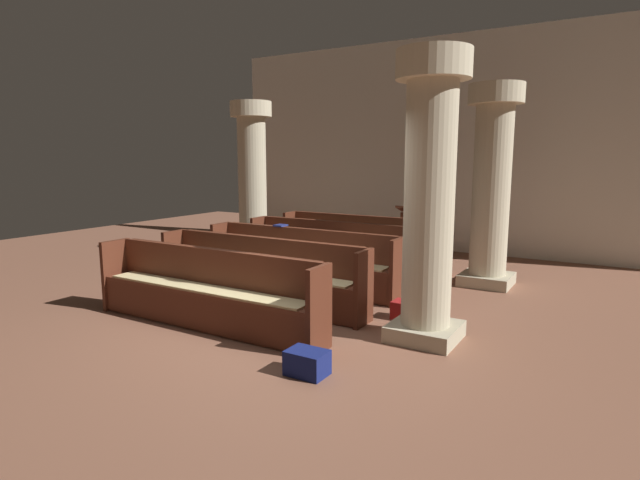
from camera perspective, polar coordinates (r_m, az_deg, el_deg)
The scene contains 14 objects.
ground_plane at distance 6.26m, azimuth -5.04°, elevation -9.57°, with size 19.20×19.20×0.00m, color brown.
back_wall at distance 11.42m, azimuth 13.31°, elevation 10.17°, with size 10.00×0.16×4.50m, color silver.
pew_row_0 at distance 9.60m, azimuth 4.61°, elevation 0.08°, with size 3.24×0.46×0.92m.
pew_row_1 at distance 8.70m, azimuth 1.57°, elevation -0.85°, with size 3.24×0.46×0.92m.
pew_row_2 at distance 7.83m, azimuth -2.16°, elevation -1.99°, with size 3.24×0.47×0.92m.
pew_row_3 at distance 7.01m, azimuth -6.80°, elevation -3.39°, with size 3.24×0.46×0.92m.
pew_row_4 at distance 6.24m, azimuth -12.65°, elevation -5.11°, with size 3.24×0.46×0.92m.
pillar_aisle_side at distance 8.38m, azimuth 18.57°, elevation 6.06°, with size 0.82×0.82×3.10m.
pillar_far_side at distance 10.53m, azimuth -7.56°, elevation 7.01°, with size 0.82×0.82×3.10m.
pillar_aisle_rear at distance 5.60m, azimuth 12.09°, elevation 5.00°, with size 0.78×0.78×3.10m.
lectern at distance 10.21m, azimuth 9.91°, elevation 0.29°, with size 0.48×0.45×1.08m.
hymn_book at distance 8.20m, azimuth -4.42°, elevation 1.63°, with size 0.16×0.20×0.03m, color navy.
kneeler_box_red at distance 6.57m, azimuth 9.59°, elevation -7.72°, with size 0.34×0.26×0.23m, color maroon.
kneeler_box_navy at distance 4.91m, azimuth -1.45°, elevation -13.51°, with size 0.38×0.28×0.23m, color navy.
Camera 1 is at (3.51, -4.78, 2.01)m, focal length 28.72 mm.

